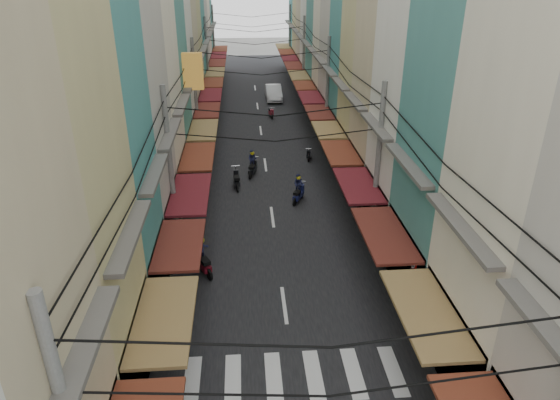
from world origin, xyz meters
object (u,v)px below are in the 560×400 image
bicycle (396,265)px  market_umbrella (486,301)px  traffic_sign (412,273)px  white_car (274,100)px

bicycle → market_umbrella: 6.19m
bicycle → traffic_sign: (-0.74, -3.96, 2.21)m
white_car → market_umbrella: bearing=-82.5°
bicycle → traffic_sign: bearing=151.0°
bicycle → market_umbrella: size_ratio=0.78×
white_car → bicycle: size_ratio=2.88×
market_umbrella → bicycle: bearing=104.3°
bicycle → market_umbrella: market_umbrella is taller
white_car → market_umbrella: size_ratio=2.26×
market_umbrella → traffic_sign: (-2.18, 1.70, 0.17)m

